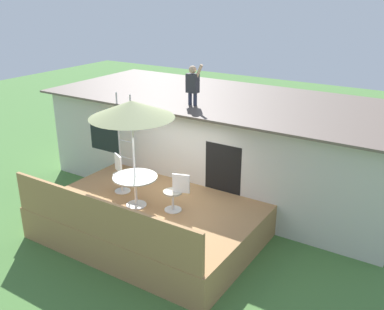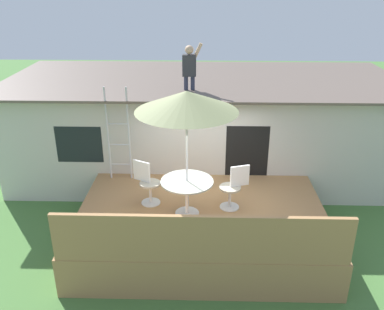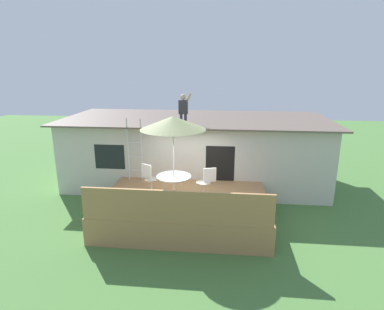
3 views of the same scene
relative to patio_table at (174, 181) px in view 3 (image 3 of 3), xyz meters
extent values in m
plane|color=#477538|center=(0.30, 0.18, -1.39)|extent=(40.00, 40.00, 0.00)
cube|color=beige|center=(0.30, 3.78, -0.07)|extent=(10.00, 4.00, 2.63)
cube|color=#66564C|center=(0.30, 3.78, 1.27)|extent=(10.50, 4.50, 0.06)
cube|color=black|center=(-2.62, 1.79, 0.16)|extent=(1.10, 0.03, 0.90)
cube|color=black|center=(1.34, 1.79, -0.34)|extent=(1.00, 0.03, 2.00)
cube|color=#A87A4C|center=(0.30, 0.18, -0.99)|extent=(5.05, 3.49, 0.80)
cube|color=#A87A4C|center=(0.30, -1.52, -0.14)|extent=(4.95, 0.08, 0.90)
cylinder|color=silver|center=(0.00, 0.00, -0.57)|extent=(0.48, 0.48, 0.03)
cylinder|color=silver|center=(0.00, 0.00, -0.22)|extent=(0.07, 0.07, 0.71)
cylinder|color=#999E93|center=(0.00, 0.00, 0.14)|extent=(1.04, 1.04, 0.03)
cylinder|color=silver|center=(0.00, 0.00, 0.61)|extent=(0.04, 0.04, 2.40)
cone|color=#8C9360|center=(0.00, 0.00, 1.76)|extent=(1.90, 1.90, 0.38)
cylinder|color=silver|center=(-1.86, 1.57, 0.51)|extent=(0.04, 0.04, 2.20)
cylinder|color=silver|center=(-1.38, 1.57, 0.51)|extent=(0.04, 0.04, 2.20)
cylinder|color=silver|center=(-1.62, 1.57, -0.24)|extent=(0.48, 0.03, 0.03)
cylinder|color=silver|center=(-1.62, 1.57, 0.26)|extent=(0.48, 0.03, 0.03)
cylinder|color=silver|center=(-1.62, 1.57, 0.76)|extent=(0.48, 0.03, 0.03)
cylinder|color=silver|center=(-1.62, 1.57, 1.26)|extent=(0.48, 0.03, 0.03)
cylinder|color=#33384C|center=(-0.12, 2.54, 1.47)|extent=(0.10, 0.10, 0.34)
cylinder|color=#33384C|center=(0.04, 2.54, 1.47)|extent=(0.10, 0.10, 0.34)
cube|color=#333338|center=(-0.04, 2.54, 1.89)|extent=(0.32, 0.20, 0.50)
sphere|color=tan|center=(-0.04, 2.54, 2.25)|extent=(0.20, 0.20, 0.20)
cylinder|color=tan|center=(0.14, 2.54, 2.19)|extent=(0.26, 0.08, 0.44)
cylinder|color=silver|center=(-0.78, 0.41, -0.58)|extent=(0.40, 0.40, 0.02)
cylinder|color=silver|center=(-0.78, 0.41, -0.36)|extent=(0.06, 0.06, 0.44)
cylinder|color=#A59E8C|center=(-0.78, 0.41, -0.13)|extent=(0.44, 0.44, 0.04)
cube|color=silver|center=(-0.96, 0.50, 0.11)|extent=(0.37, 0.22, 0.44)
cylinder|color=silver|center=(0.87, 0.27, -0.58)|extent=(0.40, 0.40, 0.02)
cylinder|color=silver|center=(0.87, 0.27, -0.36)|extent=(0.06, 0.06, 0.44)
cylinder|color=#A59E8C|center=(0.87, 0.27, -0.13)|extent=(0.44, 0.44, 0.04)
cube|color=silver|center=(1.06, 0.34, 0.11)|extent=(0.39, 0.16, 0.44)
camera|label=1|loc=(6.05, -7.05, 4.21)|focal=40.69mm
camera|label=2|loc=(0.30, -7.19, 3.87)|focal=38.81mm
camera|label=3|loc=(1.47, -8.92, 3.37)|focal=30.02mm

